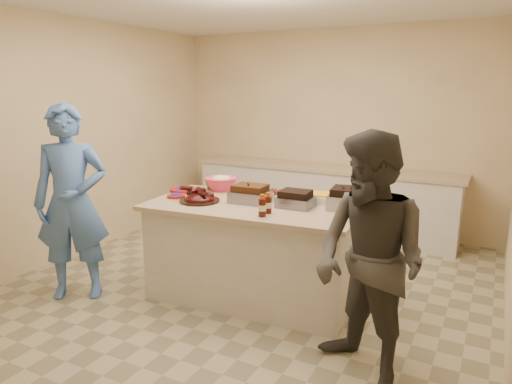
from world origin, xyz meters
The scene contains 20 objects.
room centered at (0.00, 0.00, 0.00)m, with size 4.50×5.00×2.70m, color beige, non-canonical shape.
back_counter centered at (0.00, 2.20, 0.45)m, with size 3.60×0.64×0.90m, color silver, non-canonical shape.
island centered at (0.15, -0.03, 0.00)m, with size 1.90×1.00×0.90m, color silver, non-canonical shape.
rib_platter centered at (-0.33, -0.18, 0.90)m, with size 0.37×0.37×0.15m, color #380909, non-canonical shape.
pulled_pork_tray centered at (0.09, 0.02, 0.90)m, with size 0.35×0.26×0.10m, color #47230F.
brisket_tray centered at (0.52, 0.06, 0.90)m, with size 0.30×0.25×0.09m, color black.
roasting_pan centered at (0.94, 0.22, 0.90)m, with size 0.31×0.31×0.13m, color gray.
coleslaw_bowl centered at (-0.41, 0.32, 0.90)m, with size 0.33×0.33×0.23m, color #E43B5B, non-canonical shape.
sausage_plate centered at (0.11, 0.37, 0.90)m, with size 0.28×0.28×0.05m, color silver.
mac_cheese_dish centered at (0.72, 0.33, 0.90)m, with size 0.33×0.24×0.09m, color #F5AA21.
bbq_bottle_a centered at (0.41, -0.35, 0.90)m, with size 0.06×0.06×0.18m, color #380F08.
bbq_bottle_b centered at (0.40, -0.24, 0.90)m, with size 0.06×0.06×0.18m, color #380F08.
mustard_bottle centered at (-0.01, 0.12, 0.90)m, with size 0.05×0.05×0.13m, color yellow.
sauce_bowl centered at (0.15, 0.23, 0.90)m, with size 0.15×0.05×0.15m, color silver.
plate_stack_large centered at (-0.72, 0.08, 0.90)m, with size 0.27×0.27×0.03m, color maroon.
plate_stack_small centered at (-0.62, -0.15, 0.90)m, with size 0.18×0.18×0.02m, color maroon.
plastic_cup centered at (-0.53, 0.30, 0.90)m, with size 0.11×0.10×0.11m, color brown.
basket_stack centered at (-0.03, 0.29, 0.90)m, with size 0.18×0.14×0.09m, color maroon.
guest_blue centered at (-1.33, -0.78, 0.00)m, with size 0.66×1.81×0.43m, color #4B76C2.
guest_gray centered at (1.40, -0.77, 0.00)m, with size 0.81×1.68×0.63m, color #46433F.
Camera 1 is at (2.05, -3.54, 1.93)m, focal length 32.00 mm.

